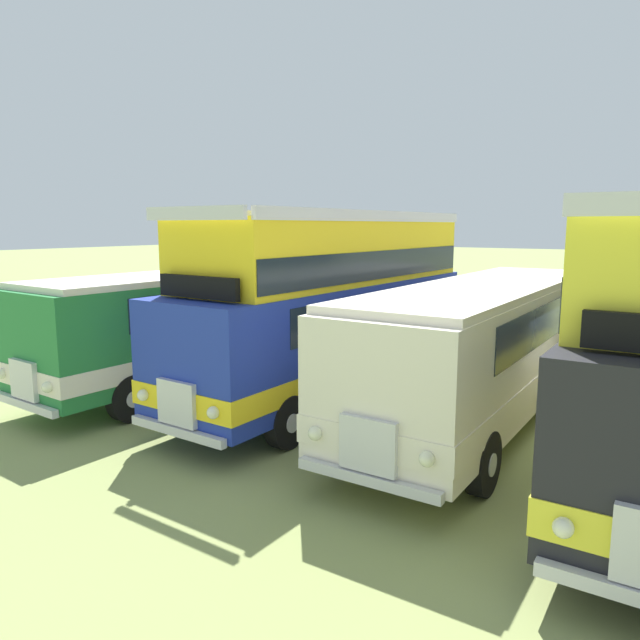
# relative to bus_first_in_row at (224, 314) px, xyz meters

# --- Properties ---
(ground_plane) EXTENTS (200.00, 200.00, 0.00)m
(ground_plane) POSITION_rel_bus_first_in_row_xyz_m (9.12, -0.10, -1.76)
(ground_plane) COLOR #8C9956
(bus_first_in_row) EXTENTS (2.99, 11.40, 2.99)m
(bus_first_in_row) POSITION_rel_bus_first_in_row_xyz_m (0.00, 0.00, 0.00)
(bus_first_in_row) COLOR #237538
(bus_first_in_row) RESTS_ON ground
(bus_second_in_row) EXTENTS (2.76, 9.82, 4.52)m
(bus_second_in_row) POSITION_rel_bus_first_in_row_xyz_m (3.65, -0.10, 0.60)
(bus_second_in_row) COLOR #1E339E
(bus_second_in_row) RESTS_ON ground
(bus_third_in_row) EXTENTS (2.65, 10.54, 2.99)m
(bus_third_in_row) POSITION_rel_bus_first_in_row_xyz_m (7.30, 0.32, -0.00)
(bus_third_in_row) COLOR silver
(bus_third_in_row) RESTS_ON ground
(rope_fence_line) EXTENTS (24.33, 0.08, 1.05)m
(rope_fence_line) POSITION_rel_bus_first_in_row_xyz_m (9.12, 9.13, -1.05)
(rope_fence_line) COLOR #8C704C
(rope_fence_line) RESTS_ON ground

